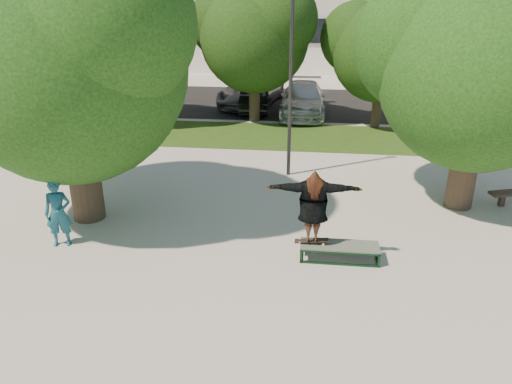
# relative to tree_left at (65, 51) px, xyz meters

# --- Properties ---
(ground) EXTENTS (120.00, 120.00, 0.00)m
(ground) POSITION_rel_tree_left_xyz_m (4.29, -1.09, -4.42)
(ground) COLOR #AFA7A0
(ground) RESTS_ON ground
(grass_strip) EXTENTS (30.00, 4.00, 0.02)m
(grass_strip) POSITION_rel_tree_left_xyz_m (5.29, 8.41, -4.41)
(grass_strip) COLOR #1E3F12
(grass_strip) RESTS_ON ground
(asphalt_strip) EXTENTS (40.00, 8.00, 0.01)m
(asphalt_strip) POSITION_rel_tree_left_xyz_m (4.29, 14.91, -4.42)
(asphalt_strip) COLOR black
(asphalt_strip) RESTS_ON ground
(tree_left) EXTENTS (6.96, 5.95, 7.12)m
(tree_left) POSITION_rel_tree_left_xyz_m (0.00, 0.00, 0.00)
(tree_left) COLOR #38281E
(tree_left) RESTS_ON ground
(tree_right) EXTENTS (6.24, 5.33, 6.51)m
(tree_right) POSITION_rel_tree_left_xyz_m (10.21, 1.99, -0.33)
(tree_right) COLOR #38281E
(tree_right) RESTS_ON ground
(bg_tree_left) EXTENTS (5.28, 4.51, 5.77)m
(bg_tree_left) POSITION_rel_tree_left_xyz_m (-2.28, 9.98, -0.69)
(bg_tree_left) COLOR #38281E
(bg_tree_left) RESTS_ON ground
(bg_tree_mid) EXTENTS (5.76, 4.92, 6.24)m
(bg_tree_mid) POSITION_rel_tree_left_xyz_m (3.22, 10.98, -0.41)
(bg_tree_mid) COLOR #38281E
(bg_tree_mid) RESTS_ON ground
(bg_tree_right) EXTENTS (5.04, 4.31, 5.43)m
(bg_tree_right) POSITION_rel_tree_left_xyz_m (8.73, 10.47, -0.93)
(bg_tree_right) COLOR #38281E
(bg_tree_right) RESTS_ON ground
(lamppost) EXTENTS (0.25, 0.15, 6.11)m
(lamppost) POSITION_rel_tree_left_xyz_m (5.29, 3.91, -1.27)
(lamppost) COLOR #2D2D30
(lamppost) RESTS_ON ground
(grind_box) EXTENTS (1.80, 0.60, 0.38)m
(grind_box) POSITION_rel_tree_left_xyz_m (6.79, -1.55, -4.23)
(grind_box) COLOR black
(grind_box) RESTS_ON ground
(skater_rig) EXTENTS (2.12, 0.66, 1.79)m
(skater_rig) POSITION_rel_tree_left_xyz_m (6.14, -1.55, -3.12)
(skater_rig) COLOR white
(skater_rig) RESTS_ON grind_box
(bystander) EXTENTS (0.71, 0.56, 1.70)m
(bystander) POSITION_rel_tree_left_xyz_m (0.09, -1.65, -3.57)
(bystander) COLOR #1A5465
(bystander) RESTS_ON ground
(car_silver_a) EXTENTS (1.70, 3.95, 1.33)m
(car_silver_a) POSITION_rel_tree_left_xyz_m (-3.28, 15.41, -3.76)
(car_silver_a) COLOR #9E9EA2
(car_silver_a) RESTS_ON asphalt_strip
(car_dark) EXTENTS (1.68, 4.08, 1.31)m
(car_dark) POSITION_rel_tree_left_xyz_m (3.05, 13.02, -3.77)
(car_dark) COLOR black
(car_dark) RESTS_ON asphalt_strip
(car_grey) EXTENTS (3.26, 5.87, 1.55)m
(car_grey) POSITION_rel_tree_left_xyz_m (2.72, 14.21, -3.65)
(car_grey) COLOR slate
(car_grey) RESTS_ON asphalt_strip
(car_silver_b) EXTENTS (2.16, 5.19, 1.50)m
(car_silver_b) POSITION_rel_tree_left_xyz_m (5.48, 12.44, -3.67)
(car_silver_b) COLOR silver
(car_silver_b) RESTS_ON asphalt_strip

